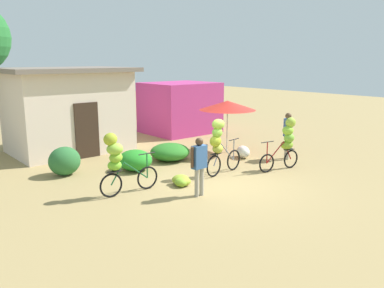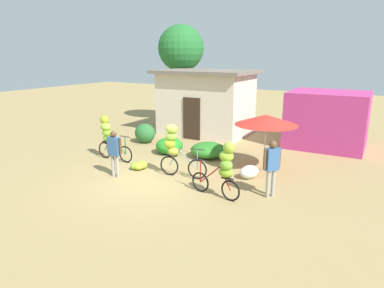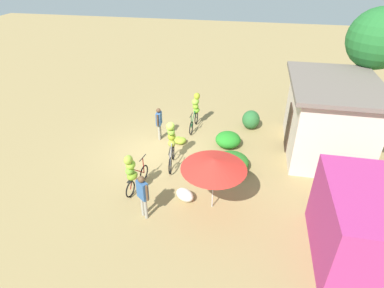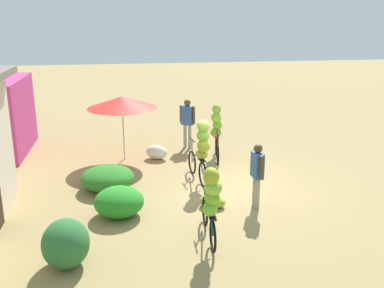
{
  "view_description": "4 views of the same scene",
  "coord_description": "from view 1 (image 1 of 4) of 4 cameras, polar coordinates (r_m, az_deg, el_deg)",
  "views": [
    {
      "loc": [
        -7.68,
        -7.68,
        3.51
      ],
      "look_at": [
        -0.3,
        0.98,
        1.06
      ],
      "focal_mm": 36.96,
      "sensor_mm": 36.0,
      "label": 1
    },
    {
      "loc": [
        6.33,
        -8.38,
        3.95
      ],
      "look_at": [
        0.89,
        1.21,
        1.04
      ],
      "focal_mm": 31.84,
      "sensor_mm": 36.0,
      "label": 2
    },
    {
      "loc": [
        11.02,
        3.57,
        7.59
      ],
      "look_at": [
        0.15,
        1.46,
        0.7
      ],
      "focal_mm": 29.49,
      "sensor_mm": 36.0,
      "label": 3
    },
    {
      "loc": [
        -10.33,
        2.63,
        4.41
      ],
      "look_at": [
        0.19,
        0.98,
        1.22
      ],
      "focal_mm": 41.05,
      "sensor_mm": 36.0,
      "label": 4
    }
  ],
  "objects": [
    {
      "name": "market_umbrella",
      "position": [
        14.94,
        5.15,
        5.58
      ],
      "size": [
        2.13,
        2.13,
        1.99
      ],
      "color": "beige",
      "rests_on": "ground"
    },
    {
      "name": "bicycle_leftmost",
      "position": [
        10.37,
        -10.64,
        -2.15
      ],
      "size": [
        1.74,
        0.45,
        1.69
      ],
      "color": "black",
      "rests_on": "ground"
    },
    {
      "name": "banana_pile_on_ground",
      "position": [
        11.24,
        -1.52,
        -5.34
      ],
      "size": [
        0.65,
        0.71,
        0.28
      ],
      "color": "#86B134",
      "rests_on": "ground"
    },
    {
      "name": "produce_sack",
      "position": [
        14.42,
        7.39,
        -1.13
      ],
      "size": [
        0.73,
        0.83,
        0.44
      ],
      "primitive_type": "ellipsoid",
      "rotation": [
        0.0,
        0.0,
        1.06
      ],
      "color": "silver",
      "rests_on": "ground"
    },
    {
      "name": "person_bystander",
      "position": [
        10.16,
        1.05,
        -2.46
      ],
      "size": [
        0.58,
        0.22,
        1.56
      ],
      "color": "gray",
      "rests_on": "ground"
    },
    {
      "name": "building_low",
      "position": [
        15.94,
        -17.4,
        4.8
      ],
      "size": [
        4.69,
        3.48,
        3.2
      ],
      "color": "beige",
      "rests_on": "ground"
    },
    {
      "name": "bicycle_near_pile",
      "position": [
        11.97,
        3.9,
        0.2
      ],
      "size": [
        1.67,
        0.44,
        1.77
      ],
      "color": "black",
      "rests_on": "ground"
    },
    {
      "name": "ground_plane",
      "position": [
        11.42,
        4.34,
        -5.78
      ],
      "size": [
        60.0,
        60.0,
        0.0
      ],
      "primitive_type": "plane",
      "color": "#9B8251"
    },
    {
      "name": "person_vendor",
      "position": [
        14.37,
        13.63,
        1.84
      ],
      "size": [
        0.4,
        0.48,
        1.67
      ],
      "color": "gray",
      "rests_on": "ground"
    },
    {
      "name": "shop_pink",
      "position": [
        19.23,
        -1.76,
        5.27
      ],
      "size": [
        3.2,
        2.8,
        2.41
      ],
      "primitive_type": "cube",
      "color": "#B33278",
      "rests_on": "ground"
    },
    {
      "name": "hedge_bush_mid",
      "position": [
        13.97,
        -3.21,
        -1.14
      ],
      "size": [
        1.4,
        1.38,
        0.6
      ],
      "primitive_type": "ellipsoid",
      "color": "#2B7424",
      "rests_on": "ground"
    },
    {
      "name": "hedge_bush_front_right",
      "position": [
        12.82,
        -8.24,
        -2.33
      ],
      "size": [
        1.1,
        1.12,
        0.66
      ],
      "primitive_type": "ellipsoid",
      "color": "#258524",
      "rests_on": "ground"
    },
    {
      "name": "hedge_bush_front_left",
      "position": [
        12.74,
        -17.92,
        -2.36
      ],
      "size": [
        0.98,
        0.85,
        0.89
      ],
      "primitive_type": "ellipsoid",
      "color": "#2B6731",
      "rests_on": "ground"
    },
    {
      "name": "bicycle_center_loaded",
      "position": [
        13.06,
        13.46,
        0.55
      ],
      "size": [
        1.64,
        0.44,
        1.68
      ],
      "color": "black",
      "rests_on": "ground"
    }
  ]
}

